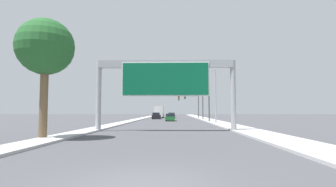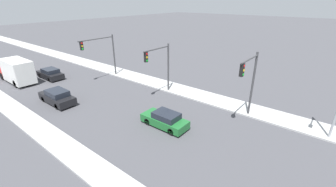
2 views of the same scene
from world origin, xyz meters
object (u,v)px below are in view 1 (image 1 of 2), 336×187
at_px(traffic_light_near_intersection, 202,98).
at_px(car_far_right, 170,117).
at_px(street_lamp_right, 213,91).
at_px(traffic_light_mid_block, 196,101).
at_px(truck_box_primary, 159,112).
at_px(palm_tree_foreground, 45,48).
at_px(traffic_light_far_intersection, 191,102).
at_px(car_far_center, 156,116).
at_px(sign_gantry, 165,77).
at_px(car_near_center, 172,115).

bearing_deg(traffic_light_near_intersection, car_far_right, 138.26).
xyz_separation_m(car_far_right, street_lamp_right, (6.54, -11.65, 4.09)).
distance_m(car_far_right, street_lamp_right, 13.97).
distance_m(traffic_light_mid_block, street_lamp_right, 16.69).
bearing_deg(truck_box_primary, traffic_light_near_intersection, -71.92).
relative_size(car_far_right, street_lamp_right, 0.54).
relative_size(truck_box_primary, traffic_light_mid_block, 1.23).
bearing_deg(traffic_light_near_intersection, palm_tree_foreground, -116.47).
relative_size(traffic_light_far_intersection, palm_tree_foreground, 0.72).
height_order(car_far_center, truck_box_primary, truck_box_primary).
relative_size(sign_gantry, traffic_light_near_intersection, 2.15).
distance_m(traffic_light_far_intersection, street_lamp_right, 26.69).
height_order(sign_gantry, traffic_light_near_intersection, sign_gantry).
height_order(traffic_light_near_intersection, street_lamp_right, street_lamp_right).
distance_m(sign_gantry, street_lamp_right, 15.01).
distance_m(car_far_right, traffic_light_mid_block, 8.05).
distance_m(car_near_center, truck_box_primary, 4.08).
bearing_deg(street_lamp_right, car_far_center, 112.84).
bearing_deg(traffic_light_far_intersection, car_near_center, 129.34).
bearing_deg(street_lamp_right, traffic_light_far_intersection, 93.40).
height_order(car_near_center, truck_box_primary, truck_box_primary).
distance_m(sign_gantry, palm_tree_foreground, 10.90).
height_order(sign_gantry, truck_box_primary, sign_gantry).
distance_m(traffic_light_mid_block, traffic_light_far_intersection, 10.01).
xyz_separation_m(car_far_right, car_far_center, (-3.50, 12.19, 0.06)).
relative_size(truck_box_primary, palm_tree_foreground, 0.86).
xyz_separation_m(car_far_center, traffic_light_far_intersection, (8.46, 2.79, 3.37)).
height_order(truck_box_primary, traffic_light_near_intersection, traffic_light_near_intersection).
distance_m(palm_tree_foreground, street_lamp_right, 25.43).
bearing_deg(truck_box_primary, traffic_light_far_intersection, -43.16).
relative_size(truck_box_primary, street_lamp_right, 0.89).
relative_size(car_far_center, traffic_light_mid_block, 0.81).
distance_m(car_near_center, traffic_light_mid_block, 17.25).
distance_m(traffic_light_mid_block, palm_tree_foreground, 39.82).
distance_m(sign_gantry, car_far_center, 37.76).
relative_size(car_far_center, traffic_light_near_intersection, 0.76).
xyz_separation_m(traffic_light_near_intersection, palm_tree_foreground, (-13.65, -27.41, 2.11)).
bearing_deg(truck_box_primary, sign_gantry, -85.84).
distance_m(traffic_light_far_intersection, palm_tree_foreground, 49.21).
xyz_separation_m(car_near_center, traffic_light_far_intersection, (4.96, -6.05, 3.40)).
xyz_separation_m(car_near_center, traffic_light_near_intersection, (5.62, -26.05, 3.46)).
bearing_deg(palm_tree_foreground, car_far_right, 76.09).
xyz_separation_m(car_near_center, truck_box_primary, (-3.50, 1.88, 0.93)).
bearing_deg(car_far_center, traffic_light_far_intersection, 18.25).
height_order(traffic_light_far_intersection, street_lamp_right, street_lamp_right).
relative_size(car_far_right, traffic_light_mid_block, 0.74).
bearing_deg(car_near_center, truck_box_primary, 151.72).
height_order(sign_gantry, car_near_center, sign_gantry).
bearing_deg(car_far_right, car_far_center, 106.01).
distance_m(traffic_light_near_intersection, palm_tree_foreground, 30.70).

